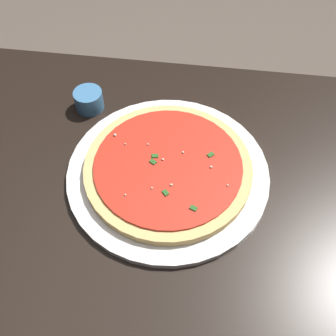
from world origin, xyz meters
The scene contains 5 objects.
ground_plane centered at (0.00, 0.00, 0.00)m, with size 5.00×5.00×0.00m, color brown.
restaurant_table centered at (0.00, 0.00, 0.59)m, with size 1.14×0.68×0.72m.
serving_plate centered at (0.02, -0.02, 0.73)m, with size 0.37×0.37×0.01m, color white.
pizza centered at (0.02, -0.02, 0.74)m, with size 0.30×0.30×0.02m.
cup_small_sauce centered at (0.21, -0.18, 0.74)m, with size 0.06×0.06×0.04m, color teal.
Camera 1 is at (-0.03, 0.41, 1.33)m, focal length 43.40 mm.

